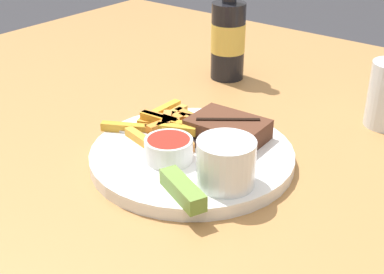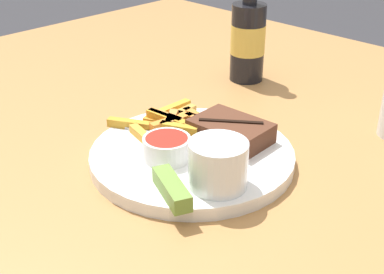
# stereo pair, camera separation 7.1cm
# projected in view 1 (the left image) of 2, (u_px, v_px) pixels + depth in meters

# --- Properties ---
(dining_table) EXTENTS (1.45, 1.31, 0.75)m
(dining_table) POSITION_uv_depth(u_px,v_px,m) (192.00, 201.00, 0.76)
(dining_table) COLOR #A87542
(dining_table) RESTS_ON ground_plane
(dinner_plate) EXTENTS (0.28, 0.28, 0.02)m
(dinner_plate) POSITION_uv_depth(u_px,v_px,m) (192.00, 156.00, 0.72)
(dinner_plate) COLOR white
(dinner_plate) RESTS_ON dining_table
(steak_portion) EXTENTS (0.11, 0.08, 0.03)m
(steak_portion) POSITION_uv_depth(u_px,v_px,m) (228.00, 129.00, 0.74)
(steak_portion) COLOR #512D1E
(steak_portion) RESTS_ON dinner_plate
(fries_pile) EXTENTS (0.15, 0.14, 0.02)m
(fries_pile) POSITION_uv_depth(u_px,v_px,m) (167.00, 124.00, 0.77)
(fries_pile) COLOR orange
(fries_pile) RESTS_ON dinner_plate
(coleslaw_cup) EXTENTS (0.07, 0.07, 0.06)m
(coleslaw_cup) POSITION_uv_depth(u_px,v_px,m) (226.00, 160.00, 0.63)
(coleslaw_cup) COLOR white
(coleslaw_cup) RESTS_ON dinner_plate
(dipping_sauce_cup) EXTENTS (0.06, 0.06, 0.03)m
(dipping_sauce_cup) POSITION_uv_depth(u_px,v_px,m) (169.00, 148.00, 0.69)
(dipping_sauce_cup) COLOR silver
(dipping_sauce_cup) RESTS_ON dinner_plate
(pickle_spear) EXTENTS (0.08, 0.05, 0.02)m
(pickle_spear) POSITION_uv_depth(u_px,v_px,m) (183.00, 190.00, 0.62)
(pickle_spear) COLOR olive
(pickle_spear) RESTS_ON dinner_plate
(fork_utensil) EXTENTS (0.13, 0.03, 0.00)m
(fork_utensil) POSITION_uv_depth(u_px,v_px,m) (148.00, 137.00, 0.75)
(fork_utensil) COLOR #B7B7BC
(fork_utensil) RESTS_ON dinner_plate
(knife_utensil) EXTENTS (0.03, 0.17, 0.01)m
(knife_utensil) POSITION_uv_depth(u_px,v_px,m) (200.00, 138.00, 0.75)
(knife_utensil) COLOR #B7B7BC
(knife_utensil) RESTS_ON dinner_plate
(beer_bottle) EXTENTS (0.06, 0.06, 0.23)m
(beer_bottle) POSITION_uv_depth(u_px,v_px,m) (228.00, 36.00, 0.97)
(beer_bottle) COLOR black
(beer_bottle) RESTS_ON dining_table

